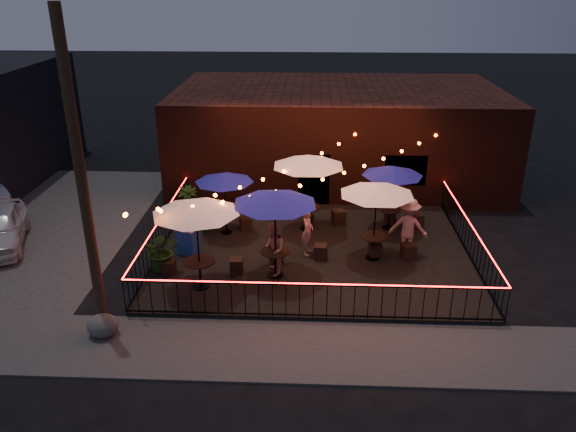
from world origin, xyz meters
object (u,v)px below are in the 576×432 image
Objects in this scene: cafe_table_5 at (393,172)px; cafe_table_0 at (196,208)px; cafe_table_4 at (377,190)px; cafe_table_1 at (224,178)px; cooler at (188,240)px; utility_pole at (82,186)px; cafe_table_2 at (275,199)px; cafe_table_3 at (308,161)px; boulder at (103,326)px.

cafe_table_0 is at bearing -143.60° from cafe_table_5.
cafe_table_1 is at bearing 160.79° from cafe_table_4.
cooler is (-6.71, -2.28, -1.66)m from cafe_table_5.
utility_pole is at bearing -112.04° from cafe_table_1.
utility_pole reaches higher than cafe_table_5.
cafe_table_2 is (1.92, -2.99, 0.46)m from cafe_table_1.
cafe_table_3 is at bearing 53.38° from cooler.
cafe_table_1 is at bearing 122.70° from cafe_table_2.
cafe_table_1 is 2.91m from cafe_table_3.
cafe_table_0 reaches higher than boulder.
cafe_table_0 reaches higher than cooler.
cafe_table_1 is at bearing 86.82° from cafe_table_0.
boulder is at bearing -140.03° from cafe_table_5.
cafe_table_3 is 3.90× the size of boulder.
utility_pole is 5.53m from cooler.
cafe_table_2 is at bearing -104.88° from cafe_table_3.
utility_pole is 3.43× the size of cafe_table_5.
cafe_table_3 is at bearing -176.35° from cafe_table_5.
utility_pole is at bearing 107.32° from boulder.
cafe_table_5 is 10.61m from boulder.
utility_pole is at bearing -129.64° from cafe_table_3.
cafe_table_5 is at bearing 3.65° from cafe_table_3.
cafe_table_2 is at bearing -57.30° from cafe_table_1.
utility_pole is 9.47× the size of boulder.
utility_pole is 3.28m from cafe_table_0.
cafe_table_4 is at bearing 23.88° from cooler.
cafe_table_3 is 3.04m from cafe_table_4.
cafe_table_2 reaches higher than cafe_table_5.
cafe_table_1 is at bearing 83.70° from cooler.
cafe_table_0 reaches higher than cafe_table_1.
cafe_table_2 is (2.13, 0.75, 0.02)m from cafe_table_0.
utility_pole is 8.23m from cafe_table_3.
cafe_table_4 is 3.26× the size of cooler.
cafe_table_5 is at bearing 38.57° from utility_pole.
utility_pole is 2.57× the size of cafe_table_2.
cafe_table_3 reaches higher than cafe_table_5.
cafe_table_0 is (2.14, 2.07, -1.38)m from utility_pole.
cafe_table_2 is at bearing 19.48° from cafe_table_0.
cafe_table_2 is at bearing 33.42° from utility_pole.
cooler is at bearing 71.85° from utility_pole.
utility_pole reaches higher than boulder.
cafe_table_1 reaches higher than cooler.
cafe_table_4 is (5.15, 2.02, -0.14)m from cafe_table_0.
cafe_table_4 is at bearing 29.23° from utility_pole.
cafe_table_3 is at bearing 75.12° from cafe_table_2.
cafe_table_1 is at bearing -173.69° from cafe_table_5.
cafe_table_4 reaches higher than cafe_table_1.
cooler reaches higher than boulder.
cafe_table_3 is at bearing 50.36° from utility_pole.
cafe_table_3 reaches higher than boulder.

